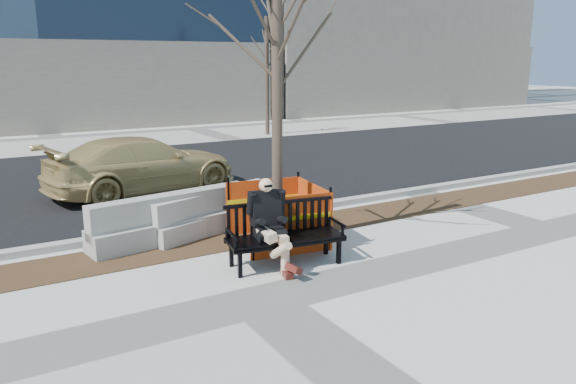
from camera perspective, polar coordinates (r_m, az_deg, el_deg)
name	(u,v)px	position (r m, az deg, el deg)	size (l,w,h in m)	color
ground	(260,300)	(7.62, -2.87, -11.03)	(120.00, 120.00, 0.00)	beige
mulch_strip	(191,245)	(9.84, -9.94, -5.43)	(40.00, 1.20, 0.02)	#47301C
asphalt_street	(108,180)	(15.62, -18.03, 1.14)	(60.00, 10.40, 0.01)	black
curb	(173,228)	(10.68, -11.76, -3.69)	(60.00, 0.25, 0.12)	#9E9B93
bench	(285,265)	(8.82, -0.27, -7.51)	(1.87, 0.67, 0.99)	black
seated_man	(269,266)	(8.79, -2.00, -7.62)	(0.59, 0.99, 1.38)	black
tree_fence	(278,243)	(9.86, -1.07, -5.22)	(2.20, 2.20, 5.49)	#E64513
sedan	(145,192)	(14.07, -14.52, 0.05)	(1.90, 4.66, 1.35)	tan
jersey_barrier_left	(173,240)	(10.22, -11.70, -4.83)	(3.02, 0.60, 0.86)	gray
jersey_barrier_right	(213,230)	(10.65, -7.67, -3.91)	(2.71, 0.54, 0.78)	#A6A39B
far_tree_right	(268,134)	(24.16, -2.12, 5.94)	(1.96, 1.96, 5.30)	#48392E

